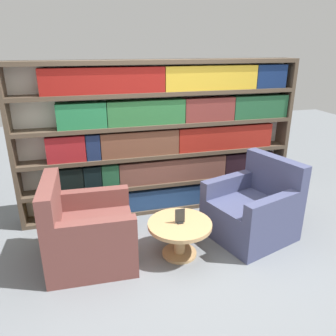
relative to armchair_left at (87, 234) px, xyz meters
name	(u,v)px	position (x,y,z in m)	size (l,w,h in m)	color
ground_plane	(190,260)	(1.01, -0.29, -0.31)	(14.00, 14.00, 0.00)	slate
bookshelf	(165,139)	(1.07, 0.96, 0.66)	(3.57, 0.30, 1.95)	silver
armchair_left	(87,234)	(0.00, 0.00, 0.00)	(0.88, 0.84, 0.91)	brown
armchair_right	(253,211)	(1.88, 0.01, 0.00)	(1.06, 1.03, 0.91)	#42476B
coffee_table	(180,232)	(0.94, -0.15, -0.03)	(0.67, 0.67, 0.39)	tan
table_sign	(180,217)	(0.94, -0.15, 0.14)	(0.10, 0.06, 0.16)	black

